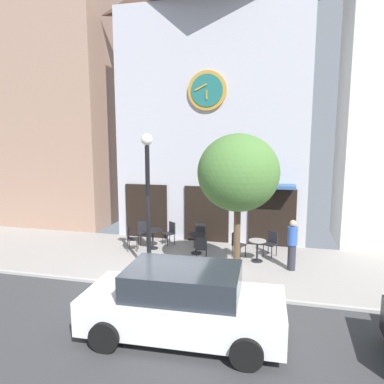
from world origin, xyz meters
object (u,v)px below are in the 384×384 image
(cafe_chair_left_end, at_px, (143,231))
(cafe_table_near_door, at_px, (257,248))
(cafe_table_rightmost, at_px, (196,240))
(cafe_chair_corner, at_px, (271,242))
(cafe_chair_outer, at_px, (237,242))
(street_lamp, at_px, (148,204))
(cafe_table_center_left, at_px, (153,235))
(cafe_chair_near_lamp, at_px, (201,247))
(street_tree, at_px, (238,173))
(pedestrian_blue, at_px, (292,244))
(cafe_chair_mid_row, at_px, (131,237))
(parked_car_white, at_px, (183,303))
(cafe_chair_curbside, at_px, (200,234))
(cafe_chair_by_entrance, at_px, (170,231))

(cafe_chair_left_end, bearing_deg, cafe_table_near_door, -12.54)
(cafe_table_rightmost, relative_size, cafe_chair_corner, 0.83)
(cafe_table_rightmost, bearing_deg, cafe_chair_outer, 1.21)
(street_lamp, distance_m, cafe_table_center_left, 3.00)
(cafe_chair_near_lamp, bearing_deg, cafe_table_near_door, 13.75)
(street_tree, bearing_deg, cafe_table_rightmost, 127.17)
(cafe_table_center_left, bearing_deg, pedestrian_blue, -11.34)
(street_tree, bearing_deg, street_lamp, 177.44)
(cafe_table_near_door, relative_size, cafe_chair_mid_row, 0.85)
(cafe_table_center_left, distance_m, parked_car_white, 6.30)
(cafe_chair_outer, bearing_deg, cafe_table_rightmost, -178.79)
(cafe_chair_corner, distance_m, pedestrian_blue, 1.48)
(cafe_chair_near_lamp, distance_m, cafe_chair_curbside, 1.70)
(cafe_chair_outer, relative_size, parked_car_white, 0.21)
(cafe_table_center_left, distance_m, cafe_chair_near_lamp, 2.34)
(cafe_chair_corner, height_order, cafe_chair_outer, same)
(cafe_table_rightmost, xyz_separation_m, cafe_chair_near_lamp, (0.37, -0.79, 0.03))
(cafe_chair_curbside, bearing_deg, street_tree, -60.33)
(cafe_table_rightmost, distance_m, cafe_chair_near_lamp, 0.87)
(cafe_chair_by_entrance, relative_size, cafe_chair_curbside, 1.00)
(cafe_table_center_left, bearing_deg, parked_car_white, -63.90)
(cafe_chair_left_end, xyz_separation_m, cafe_chair_curbside, (2.34, 0.15, 0.00))
(street_lamp, xyz_separation_m, cafe_chair_near_lamp, (1.40, 1.42, -1.71))
(cafe_chair_outer, xyz_separation_m, cafe_chair_mid_row, (-4.04, -0.28, 0.00))
(cafe_table_center_left, distance_m, cafe_table_rightmost, 1.78)
(cafe_chair_by_entrance, bearing_deg, pedestrian_blue, -20.74)
(cafe_chair_curbside, xyz_separation_m, parked_car_white, (1.05, -6.36, 0.23))
(cafe_chair_left_end, xyz_separation_m, pedestrian_blue, (5.79, -1.59, 0.33))
(cafe_chair_left_end, height_order, cafe_chair_by_entrance, same)
(street_tree, xyz_separation_m, cafe_chair_mid_row, (-4.29, 2.08, -2.75))
(parked_car_white, bearing_deg, street_tree, 76.20)
(cafe_table_center_left, relative_size, parked_car_white, 0.18)
(pedestrian_blue, bearing_deg, cafe_chair_left_end, 164.68)
(cafe_table_center_left, distance_m, cafe_table_near_door, 4.06)
(cafe_chair_corner, bearing_deg, parked_car_white, -106.31)
(cafe_chair_outer, height_order, parked_car_white, parked_car_white)
(cafe_table_center_left, bearing_deg, street_tree, -35.12)
(cafe_chair_corner, distance_m, parked_car_white, 6.14)
(parked_car_white, bearing_deg, cafe_chair_mid_row, 123.82)
(cafe_chair_by_entrance, relative_size, parked_car_white, 0.21)
(street_tree, height_order, cafe_chair_corner, street_tree)
(pedestrian_blue, xyz_separation_m, parked_car_white, (-2.41, -4.62, -0.10))
(pedestrian_blue, bearing_deg, street_tree, -138.22)
(cafe_table_center_left, xyz_separation_m, parked_car_white, (2.77, -5.65, 0.20))
(cafe_table_near_door, height_order, cafe_chair_near_lamp, cafe_chair_near_lamp)
(cafe_table_center_left, height_order, cafe_table_near_door, cafe_table_near_door)
(cafe_chair_by_entrance, height_order, cafe_chair_curbside, same)
(cafe_table_rightmost, height_order, cafe_chair_left_end, cafe_chair_left_end)
(parked_car_white, bearing_deg, cafe_table_center_left, 116.10)
(street_tree, height_order, parked_car_white, street_tree)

